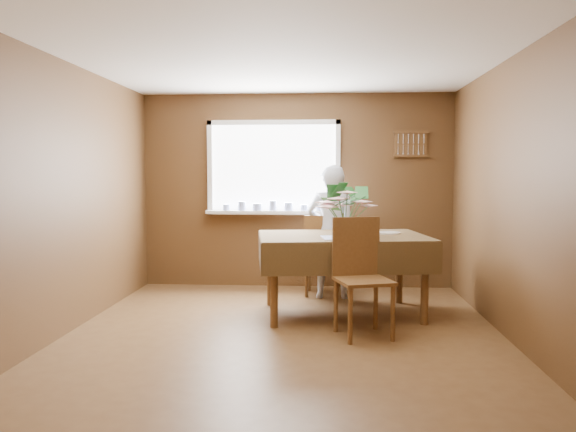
# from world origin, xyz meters

# --- Properties ---
(floor) EXTENTS (4.50, 4.50, 0.00)m
(floor) POSITION_xyz_m (0.00, 0.00, 0.00)
(floor) COLOR #54371C
(floor) RESTS_ON ground
(ceiling) EXTENTS (4.50, 4.50, 0.00)m
(ceiling) POSITION_xyz_m (0.00, 0.00, 2.50)
(ceiling) COLOR white
(ceiling) RESTS_ON wall_back
(wall_back) EXTENTS (4.00, 0.00, 4.00)m
(wall_back) POSITION_xyz_m (0.00, 2.25, 1.25)
(wall_back) COLOR brown
(wall_back) RESTS_ON floor
(wall_front) EXTENTS (4.00, 0.00, 4.00)m
(wall_front) POSITION_xyz_m (0.00, -2.25, 1.25)
(wall_front) COLOR brown
(wall_front) RESTS_ON floor
(wall_left) EXTENTS (0.00, 4.50, 4.50)m
(wall_left) POSITION_xyz_m (-2.00, 0.00, 1.25)
(wall_left) COLOR brown
(wall_left) RESTS_ON floor
(wall_right) EXTENTS (0.00, 4.50, 4.50)m
(wall_right) POSITION_xyz_m (2.00, 0.00, 1.25)
(wall_right) COLOR brown
(wall_right) RESTS_ON floor
(window_assembly) EXTENTS (1.72, 0.20, 1.22)m
(window_assembly) POSITION_xyz_m (-0.30, 2.19, 1.34)
(window_assembly) COLOR white
(window_assembly) RESTS_ON wall_back
(spoon_rack) EXTENTS (0.44, 0.05, 0.33)m
(spoon_rack) POSITION_xyz_m (1.45, 2.22, 1.85)
(spoon_rack) COLOR brown
(spoon_rack) RESTS_ON wall_back
(dining_table) EXTENTS (1.87, 1.40, 0.84)m
(dining_table) POSITION_xyz_m (0.55, 0.80, 0.73)
(dining_table) COLOR brown
(dining_table) RESTS_ON floor
(chair_far) EXTENTS (0.44, 0.44, 0.98)m
(chair_far) POSITION_xyz_m (0.34, 1.68, 0.53)
(chair_far) COLOR brown
(chair_far) RESTS_ON floor
(chair_near) EXTENTS (0.58, 0.58, 1.07)m
(chair_near) POSITION_xyz_m (0.69, 0.09, 0.58)
(chair_near) COLOR brown
(chair_near) RESTS_ON floor
(seated_woman) EXTENTS (0.59, 0.40, 1.58)m
(seated_woman) POSITION_xyz_m (0.44, 1.58, 0.79)
(seated_woman) COLOR white
(seated_woman) RESTS_ON floor
(flower_bouquet) EXTENTS (0.55, 0.55, 0.47)m
(flower_bouquet) POSITION_xyz_m (0.57, 0.58, 1.14)
(flower_bouquet) COLOR white
(flower_bouquet) RESTS_ON dining_table
(side_plate) EXTENTS (0.35, 0.35, 0.01)m
(side_plate) POSITION_xyz_m (1.04, 0.98, 0.84)
(side_plate) COLOR white
(side_plate) RESTS_ON dining_table
(table_knife) EXTENTS (0.05, 0.20, 0.00)m
(table_knife) POSITION_xyz_m (0.72, 0.56, 0.84)
(table_knife) COLOR silver
(table_knife) RESTS_ON dining_table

